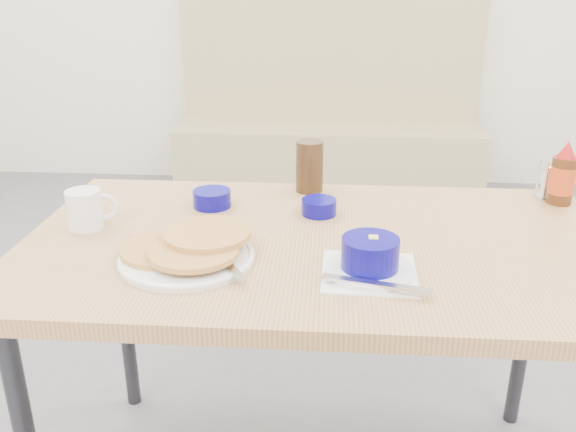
# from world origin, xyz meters

# --- Properties ---
(booth_bench) EXTENTS (1.90, 0.56, 1.22)m
(booth_bench) POSITION_xyz_m (0.00, 2.78, 0.35)
(booth_bench) COLOR tan
(booth_bench) RESTS_ON ground
(dining_table) EXTENTS (1.40, 0.80, 0.76)m
(dining_table) POSITION_xyz_m (0.00, 0.25, 0.70)
(dining_table) COLOR tan
(dining_table) RESTS_ON ground
(pancake_plate) EXTENTS (0.29, 0.29, 0.05)m
(pancake_plate) POSITION_xyz_m (-0.29, 0.12, 0.78)
(pancake_plate) COLOR white
(pancake_plate) RESTS_ON dining_table
(coffee_mug) EXTENTS (0.12, 0.08, 0.10)m
(coffee_mug) POSITION_xyz_m (-0.57, 0.28, 0.81)
(coffee_mug) COLOR white
(coffee_mug) RESTS_ON dining_table
(grits_setting) EXTENTS (0.22, 0.21, 0.08)m
(grits_setting) POSITION_xyz_m (0.10, 0.08, 0.79)
(grits_setting) COLOR white
(grits_setting) RESTS_ON dining_table
(creamer_bowl) EXTENTS (0.10, 0.10, 0.05)m
(creamer_bowl) POSITION_xyz_m (-0.30, 0.44, 0.78)
(creamer_bowl) COLOR #08046E
(creamer_bowl) RESTS_ON dining_table
(butter_bowl) EXTENTS (0.09, 0.09, 0.04)m
(butter_bowl) POSITION_xyz_m (-0.01, 0.41, 0.78)
(butter_bowl) COLOR #08046E
(butter_bowl) RESTS_ON dining_table
(amber_tumbler) EXTENTS (0.09, 0.09, 0.15)m
(amber_tumbler) POSITION_xyz_m (-0.04, 0.59, 0.83)
(amber_tumbler) COLOR #352110
(amber_tumbler) RESTS_ON dining_table
(condiment_caddy) EXTENTS (0.10, 0.07, 0.11)m
(condiment_caddy) POSITION_xyz_m (0.64, 0.59, 0.80)
(condiment_caddy) COLOR silver
(condiment_caddy) RESTS_ON dining_table
(syrup_bottle) EXTENTS (0.07, 0.07, 0.17)m
(syrup_bottle) POSITION_xyz_m (0.64, 0.54, 0.83)
(syrup_bottle) COLOR #47230F
(syrup_bottle) RESTS_ON dining_table
(sugar_wrapper) EXTENTS (0.04, 0.04, 0.00)m
(sugar_wrapper) POSITION_xyz_m (-0.44, 0.24, 0.76)
(sugar_wrapper) COLOR #EA4E62
(sugar_wrapper) RESTS_ON dining_table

